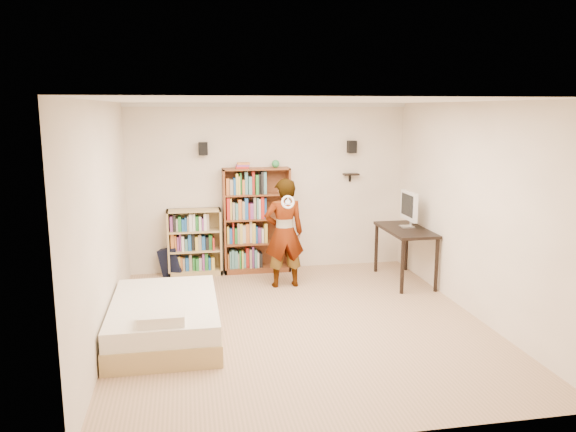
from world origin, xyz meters
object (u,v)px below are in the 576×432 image
low_bookshelf (195,242)px  person (284,233)px  computer_desk (405,255)px  daybed (165,314)px  tall_bookshelf (257,220)px

low_bookshelf → person: 1.57m
computer_desk → person: size_ratio=0.75×
daybed → low_bookshelf: bearing=80.9°
tall_bookshelf → person: size_ratio=1.04×
tall_bookshelf → person: tall_bookshelf is taller
low_bookshelf → daybed: low_bookshelf is taller
tall_bookshelf → computer_desk: size_ratio=1.39×
daybed → person: person is taller
daybed → person: 2.41m
computer_desk → daybed: (-3.55, -1.55, -0.14)m
low_bookshelf → person: bearing=-33.0°
tall_bookshelf → daybed: size_ratio=0.90×
low_bookshelf → person: (1.30, -0.84, 0.29)m
low_bookshelf → daybed: 2.52m
low_bookshelf → tall_bookshelf: bearing=0.1°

